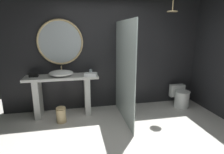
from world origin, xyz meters
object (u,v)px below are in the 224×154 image
object	(u,v)px
rain_shower_head	(172,11)
folded_hand_towel	(91,75)
round_wall_mirror	(60,42)
tissue_box	(34,75)
tumbler_cup	(91,72)
vessel_sink	(61,73)
waste_bin	(61,114)
toilet	(181,97)

from	to	relation	value
rain_shower_head	folded_hand_towel	distance (m)	2.20
round_wall_mirror	folded_hand_towel	size ratio (longest dim) A/B	3.87
tissue_box	rain_shower_head	distance (m)	3.23
tumbler_cup	round_wall_mirror	bearing A→B (deg)	163.95
vessel_sink	waste_bin	world-z (taller)	vessel_sink
tissue_box	round_wall_mirror	distance (m)	0.90
folded_hand_towel	tissue_box	bearing A→B (deg)	171.89
round_wall_mirror	folded_hand_towel	distance (m)	0.98
round_wall_mirror	rain_shower_head	world-z (taller)	rain_shower_head
waste_bin	folded_hand_towel	distance (m)	1.02
vessel_sink	toilet	world-z (taller)	vessel_sink
tumbler_cup	waste_bin	world-z (taller)	tumbler_cup
rain_shower_head	waste_bin	distance (m)	3.18
vessel_sink	toilet	xyz separation A→B (m)	(2.83, -0.10, -0.71)
vessel_sink	toilet	distance (m)	2.92
tumbler_cup	rain_shower_head	size ratio (longest dim) A/B	0.38
toilet	folded_hand_towel	world-z (taller)	folded_hand_towel
rain_shower_head	tissue_box	bearing A→B (deg)	175.31
tumbler_cup	round_wall_mirror	xyz separation A→B (m)	(-0.63, 0.18, 0.65)
vessel_sink	rain_shower_head	bearing A→B (deg)	-4.77
tissue_box	toilet	xyz separation A→B (m)	(3.39, -0.14, -0.68)
tissue_box	rain_shower_head	world-z (taller)	rain_shower_head
vessel_sink	toilet	bearing A→B (deg)	-2.01
tumbler_cup	rain_shower_head	world-z (taller)	rain_shower_head
round_wall_mirror	folded_hand_towel	world-z (taller)	round_wall_mirror
vessel_sink	tumbler_cup	size ratio (longest dim) A/B	4.89
rain_shower_head	waste_bin	xyz separation A→B (m)	(-2.40, -0.16, -2.08)
vessel_sink	round_wall_mirror	distance (m)	0.68
round_wall_mirror	waste_bin	distance (m)	1.54
tumbler_cup	waste_bin	bearing A→B (deg)	-147.78
folded_hand_towel	round_wall_mirror	bearing A→B (deg)	148.66
tissue_box	waste_bin	bearing A→B (deg)	-36.70
tumbler_cup	toilet	xyz separation A→B (m)	(2.19, -0.17, -0.70)
round_wall_mirror	rain_shower_head	size ratio (longest dim) A/B	3.54
waste_bin	folded_hand_towel	world-z (taller)	folded_hand_towel
vessel_sink	folded_hand_towel	distance (m)	0.64
round_wall_mirror	rain_shower_head	bearing A→B (deg)	-10.68
waste_bin	folded_hand_towel	bearing A→B (deg)	19.34
vessel_sink	round_wall_mirror	world-z (taller)	round_wall_mirror
vessel_sink	folded_hand_towel	world-z (taller)	vessel_sink
round_wall_mirror	toilet	distance (m)	3.14
rain_shower_head	toilet	world-z (taller)	rain_shower_head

